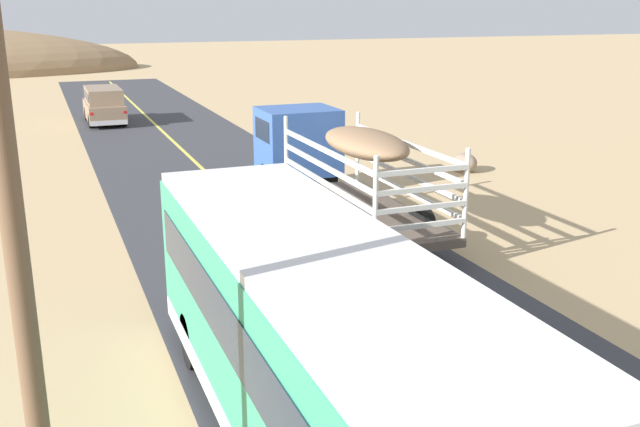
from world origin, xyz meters
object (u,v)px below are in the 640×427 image
bus (316,344)px  power_pole_near (17,258)px  car_far (104,104)px  boulder_near_shoulder (465,162)px  livestock_truck (321,154)px

bus → power_pole_near: 4.38m
car_far → power_pole_near: 33.79m
bus → boulder_near_shoulder: (11.94, 15.02, -1.38)m
car_far → boulder_near_shoulder: car_far is taller
power_pole_near → car_far: bearing=83.7°
livestock_truck → bus: 13.05m
car_far → boulder_near_shoulder: size_ratio=4.08×
livestock_truck → power_pole_near: power_pole_near is taller
bus → boulder_near_shoulder: size_ratio=8.83×
car_far → power_pole_near: bearing=-96.3°
power_pole_near → boulder_near_shoulder: bearing=46.3°
power_pole_near → livestock_truck: bearing=57.8°
car_far → power_pole_near: (-3.70, -33.47, 2.82)m
livestock_truck → car_far: livestock_truck is taller
bus → car_far: bearing=89.8°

